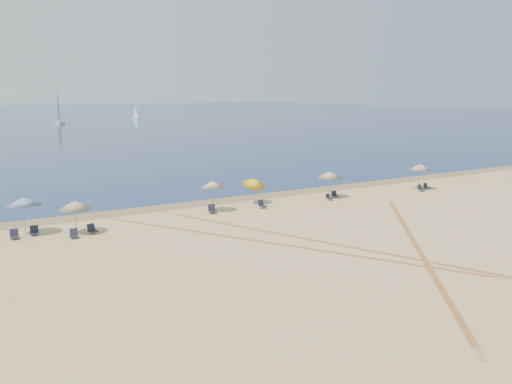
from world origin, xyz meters
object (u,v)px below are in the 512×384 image
Objects in this scene: chair_9 at (426,187)px; chair_7 at (335,195)px; umbrella_0 at (23,201)px; chair_3 at (92,229)px; chair_1 at (34,231)px; umbrella_1 at (75,205)px; umbrella_4 at (329,175)px; chair_8 at (421,188)px; umbrella_3 at (254,182)px; chair_2 at (74,234)px; sailboat_1 at (136,113)px; chair_5 at (262,204)px; umbrella_2 at (213,184)px; chair_4 at (212,209)px; chair_6 at (329,197)px; umbrella_5 at (420,167)px; sailboat_2 at (59,113)px; chair_0 at (14,235)px.

chair_7 is at bearing 170.76° from chair_9.
umbrella_0 is 4.82m from chair_3.
chair_9 is at bearing 3.97° from chair_1.
umbrella_1 is (2.99, -1.56, -0.28)m from umbrella_0.
umbrella_4 reaches higher than chair_8.
umbrella_4 is (25.45, -0.36, -0.17)m from umbrella_0.
umbrella_3 is at bearing -6.95° from chair_3.
chair_2 is 162.29m from sailboat_1.
umbrella_3 is at bearing 8.40° from umbrella_1.
sailboat_1 reaches higher than chair_5.
umbrella_2 reaches higher than chair_4.
chair_6 is (21.75, 0.30, -1.75)m from umbrella_1.
umbrella_4 is 3.27× the size of chair_8.
umbrella_0 is 3.66× the size of chair_6.
chair_9 is (32.50, 0.10, -0.03)m from chair_3.
umbrella_5 is (32.71, -0.03, 0.22)m from umbrella_1.
chair_1 is (-17.74, -1.15, -1.63)m from umbrella_3.
chair_5 is at bearing -12.13° from umbrella_2.
umbrella_5 reaches higher than chair_2.
umbrella_2 is at bearing -169.60° from umbrella_3.
sailboat_1 is at bearing 82.27° from umbrella_5.
umbrella_0 reaches higher than chair_3.
sailboat_2 reaches higher than chair_8.
chair_9 is 0.06× the size of sailboat_2.
chair_6 is (-0.71, -0.89, -1.85)m from umbrella_4.
chair_2 is (-33.10, -0.93, -1.95)m from umbrella_5.
sailboat_2 is at bearing 83.01° from chair_8.
umbrella_4 is 4.00× the size of chair_9.
umbrella_1 is at bearing 81.04° from chair_2.
chair_3 is 0.08× the size of sailboat_2.
sailboat_1 is (52.44, 152.58, 1.61)m from chair_3.
umbrella_0 is at bearing 165.01° from chair_5.
chair_4 reaches higher than chair_8.
umbrella_5 is 0.41× the size of sailboat_1.
chair_1 reaches higher than chair_6.
chair_0 is at bearing 168.20° from umbrella_1.
chair_7 is (22.91, 0.90, -1.73)m from umbrella_1.
sailboat_1 is (38.14, 149.90, -0.01)m from umbrella_3.
chair_8 is at bearing -16.92° from chair_5.
chair_3 reaches higher than chair_9.
umbrella_0 is at bearing 149.01° from chair_2.
umbrella_1 is 2.99× the size of chair_3.
sailboat_1 is (19.95, 152.48, 1.63)m from chair_9.
umbrella_3 is 17.63m from umbrella_5.
umbrella_4 is 12.00m from chair_4.
sailboat_2 is at bearing -158.51° from sailboat_1.
chair_3 reaches higher than chair_0.
chair_0 is 0.91× the size of chair_2.
chair_2 and chair_7 have the same top height.
umbrella_1 reaches higher than chair_9.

